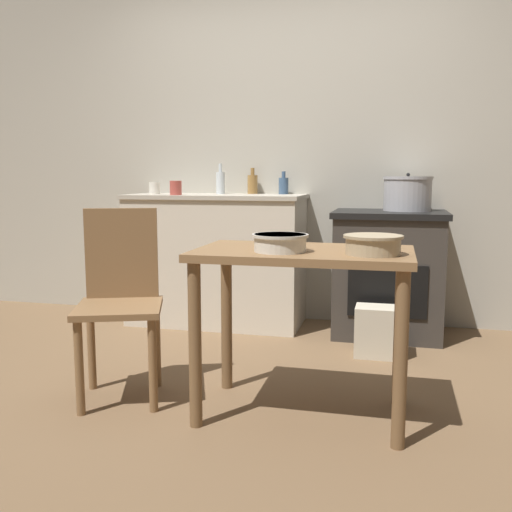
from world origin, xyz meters
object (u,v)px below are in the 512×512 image
(bottle_far_left, at_px, (221,182))
(flour_sack, at_px, (378,331))
(cup_center_left, at_px, (155,188))
(bottle_left, at_px, (284,185))
(stock_pot, at_px, (407,194))
(work_table, at_px, (303,281))
(mixing_bowl_large, at_px, (373,244))
(stove, at_px, (388,273))
(chair, at_px, (120,297))
(bottle_mid_left, at_px, (253,184))
(mixing_bowl_small, at_px, (280,242))
(cup_center, at_px, (176,188))

(bottle_far_left, bearing_deg, flour_sack, -28.43)
(cup_center_left, bearing_deg, bottle_left, 12.43)
(stock_pot, bearing_deg, work_table, -106.96)
(mixing_bowl_large, relative_size, bottle_left, 1.48)
(stove, bearing_deg, cup_center_left, -179.88)
(chair, distance_m, flour_sack, 1.58)
(chair, distance_m, bottle_mid_left, 1.77)
(mixing_bowl_large, height_order, bottle_left, bottle_left)
(mixing_bowl_large, distance_m, cup_center_left, 2.28)
(chair, relative_size, bottle_mid_left, 4.80)
(chair, distance_m, cup_center_left, 1.59)
(cup_center_left, bearing_deg, mixing_bowl_large, -43.31)
(mixing_bowl_small, height_order, cup_center, cup_center)
(mixing_bowl_large, bearing_deg, cup_center_left, 136.69)
(bottle_mid_left, bearing_deg, mixing_bowl_small, -72.35)
(bottle_left, xyz_separation_m, cup_center, (-0.70, -0.37, -0.01))
(stove, distance_m, bottle_mid_left, 1.20)
(mixing_bowl_small, bearing_deg, cup_center_left, 128.96)
(work_table, height_order, stock_pot, stock_pot)
(stove, relative_size, cup_center_left, 9.67)
(flour_sack, relative_size, mixing_bowl_large, 1.24)
(stock_pot, relative_size, bottle_left, 1.98)
(mixing_bowl_large, height_order, cup_center_left, cup_center_left)
(mixing_bowl_small, bearing_deg, bottle_mid_left, 107.65)
(chair, xyz_separation_m, bottle_left, (0.50, 1.65, 0.52))
(mixing_bowl_small, bearing_deg, stock_pot, 71.12)
(flour_sack, bearing_deg, mixing_bowl_large, -90.59)
(work_table, distance_m, chair, 0.92)
(bottle_far_left, bearing_deg, chair, -91.21)
(mixing_bowl_small, bearing_deg, bottle_far_left, 115.04)
(mixing_bowl_small, relative_size, bottle_far_left, 1.09)
(flour_sack, distance_m, bottle_left, 1.34)
(chair, bearing_deg, stove, 28.32)
(cup_center, bearing_deg, mixing_bowl_large, -44.46)
(mixing_bowl_large, relative_size, mixing_bowl_small, 1.01)
(mixing_bowl_large, distance_m, cup_center, 2.00)
(bottle_mid_left, xyz_separation_m, cup_center_left, (-0.69, -0.22, -0.03))
(mixing_bowl_large, bearing_deg, stove, 88.04)
(stove, relative_size, cup_center, 8.50)
(chair, height_order, stock_pot, stock_pot)
(flour_sack, bearing_deg, cup_center_left, 162.81)
(mixing_bowl_small, distance_m, cup_center_left, 2.02)
(chair, relative_size, flour_sack, 3.03)
(chair, bearing_deg, mixing_bowl_large, -25.92)
(stock_pot, relative_size, cup_center, 3.29)
(cup_center_left, bearing_deg, chair, -73.09)
(bottle_far_left, height_order, bottle_mid_left, bottle_far_left)
(work_table, height_order, mixing_bowl_small, mixing_bowl_small)
(stock_pot, height_order, bottle_left, bottle_left)
(stock_pot, bearing_deg, cup_center, -171.75)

